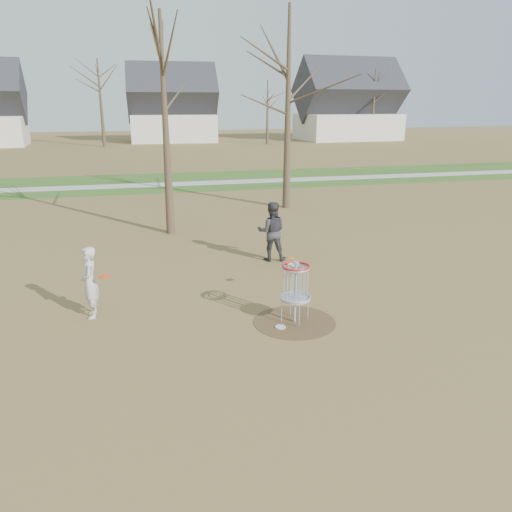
{
  "coord_description": "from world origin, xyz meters",
  "views": [
    {
      "loc": [
        -3.2,
        -9.49,
        4.59
      ],
      "look_at": [
        -0.5,
        1.5,
        1.1
      ],
      "focal_mm": 35.0,
      "sensor_mm": 36.0,
      "label": 1
    }
  ],
  "objects_px": {
    "player_standing": "(90,283)",
    "disc_grounded": "(280,327)",
    "player_throwing": "(272,231)",
    "disc_golf_basket": "(296,283)"
  },
  "relations": [
    {
      "from": "player_throwing",
      "to": "disc_grounded",
      "type": "height_order",
      "value": "player_throwing"
    },
    {
      "from": "player_standing",
      "to": "player_throwing",
      "type": "relative_size",
      "value": 0.9
    },
    {
      "from": "disc_grounded",
      "to": "player_throwing",
      "type": "bearing_deg",
      "value": 76.77
    },
    {
      "from": "player_standing",
      "to": "disc_golf_basket",
      "type": "bearing_deg",
      "value": 69.02
    },
    {
      "from": "player_throwing",
      "to": "disc_grounded",
      "type": "distance_m",
      "value": 4.88
    },
    {
      "from": "player_standing",
      "to": "player_throwing",
      "type": "bearing_deg",
      "value": 118.5
    },
    {
      "from": "player_standing",
      "to": "disc_golf_basket",
      "type": "relative_size",
      "value": 1.19
    },
    {
      "from": "player_standing",
      "to": "disc_golf_basket",
      "type": "distance_m",
      "value": 4.51
    },
    {
      "from": "disc_golf_basket",
      "to": "disc_grounded",
      "type": "bearing_deg",
      "value": -152.11
    },
    {
      "from": "player_standing",
      "to": "disc_grounded",
      "type": "bearing_deg",
      "value": 64.8
    }
  ]
}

